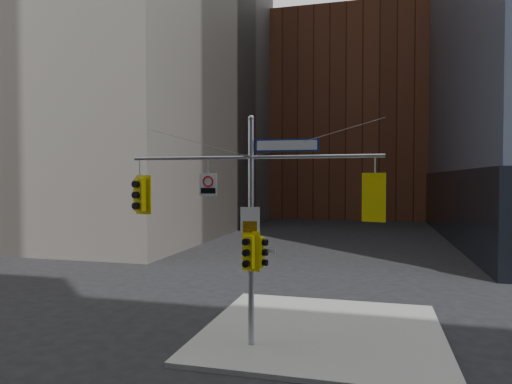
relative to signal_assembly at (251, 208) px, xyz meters
The scene contains 13 objects.
ground 4.85m from the signal_assembly, 90.00° to the right, with size 160.00×160.00×0.00m, color black.
sidewalk_corner 5.18m from the signal_assembly, 45.10° to the left, with size 8.00×8.00×0.15m, color gray.
brick_midrise 56.82m from the signal_assembly, 90.00° to the left, with size 26.00×20.00×28.00m, color brown.
signal_assembly is the anchor object (origin of this frame).
traffic_light_west_arm 3.85m from the signal_assembly, behind, with size 0.62×0.56×1.31m.
traffic_light_east_arm 3.74m from the signal_assembly, ahead, with size 0.67×0.59×1.41m.
traffic_light_pole_side 1.40m from the signal_assembly, ahead, with size 0.40×0.34×0.94m.
traffic_light_pole_front 1.35m from the signal_assembly, 89.79° to the right, with size 0.59×0.52×1.24m.
street_sign_blade 2.24m from the signal_assembly, ahead, with size 1.95×0.14×0.38m.
regulatory_sign_arm 1.60m from the signal_assembly, behind, with size 0.58×0.07×0.73m.
regulatory_sign_pole 0.38m from the signal_assembly, 90.00° to the right, with size 0.60×0.10×0.79m.
street_blade_ew 1.37m from the signal_assembly, ahead, with size 0.68×0.08×0.14m.
street_blade_ns 1.58m from the signal_assembly, 90.00° to the left, with size 0.09×0.83×0.17m.
Camera 1 is at (3.73, -11.63, 5.33)m, focal length 32.00 mm.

